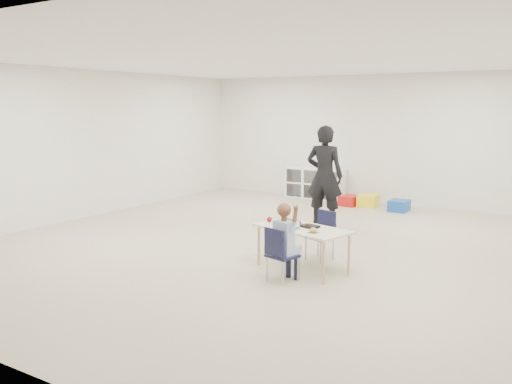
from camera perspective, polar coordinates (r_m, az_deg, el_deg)
The scene contains 16 objects.
room at distance 8.15m, azimuth 0.85°, elevation 4.02°, with size 9.00×9.02×2.80m.
table at distance 7.07m, azimuth 4.90°, elevation -5.95°, with size 1.35×0.91×0.57m.
chair_near at distance 6.58m, azimuth 2.81°, elevation -6.59°, with size 0.33×0.31×0.68m, color black, non-canonical shape.
chair_far at distance 7.54m, azimuth 6.72°, elevation -4.62°, with size 0.33×0.31×0.68m, color black, non-canonical shape.
child at distance 6.53m, azimuth 2.83°, elevation -4.94°, with size 0.45×0.45×1.07m, color #A1B4DA, non-canonical shape.
lunch_tray_near at distance 7.02m, azimuth 5.70°, elevation -3.61°, with size 0.22×0.16×0.03m, color black.
lunch_tray_far at distance 7.32m, azimuth 3.34°, elevation -3.06°, with size 0.22×0.16×0.03m, color black.
milk_carton at distance 6.87m, azimuth 4.22°, elevation -3.56°, with size 0.07×0.07×0.10m, color white.
bread_roll at distance 6.72m, azimuth 6.05°, elevation -4.01°, with size 0.09×0.09×0.07m, color tan.
apple_near at distance 7.08m, azimuth 4.53°, elevation -3.30°, with size 0.07×0.07×0.07m, color maroon.
apple_far at distance 7.30m, azimuth 1.42°, elevation -2.90°, with size 0.07×0.07×0.07m, color maroon.
cubby_shelf at distance 12.59m, azimuth 6.22°, elevation 0.91°, with size 1.40×0.40×0.70m, color white.
adult at distance 9.66m, azimuth 7.23°, elevation 1.70°, with size 0.65×0.43×1.79m, color black.
bin_red at distance 11.80m, azimuth 9.82°, elevation -0.89°, with size 0.35×0.44×0.22m, color #B51312.
bin_yellow at distance 11.81m, azimuth 11.72°, elevation -0.88°, with size 0.39×0.50×0.24m, color yellow.
bin_blue at distance 11.39m, azimuth 14.83°, elevation -1.40°, with size 0.36×0.46×0.23m, color #1549A3.
Camera 1 is at (4.19, -6.96, 2.10)m, focal length 38.00 mm.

